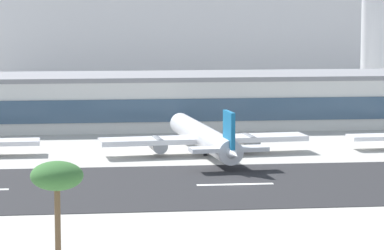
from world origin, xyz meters
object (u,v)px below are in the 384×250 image
palm_tree_1 (57,179)px  control_tower (373,20)px  distant_hotel_block (175,38)px  terminal_building (168,100)px  airliner_blue_tail_gate_1 (205,138)px

palm_tree_1 → control_tower: bearing=64.2°
control_tower → distant_hotel_block: 78.36m
terminal_building → distant_hotel_block: size_ratio=1.64×
distant_hotel_block → palm_tree_1: (-35.58, -236.35, -4.91)m
terminal_building → control_tower: 79.15m
distant_hotel_block → palm_tree_1: size_ratio=10.05×
distant_hotel_block → airliner_blue_tail_gate_1: 151.80m
distant_hotel_block → airliner_blue_tail_gate_1: distant_hotel_block is taller
airliner_blue_tail_gate_1 → distant_hotel_block: bearing=-9.2°
control_tower → palm_tree_1: control_tower is taller
terminal_building → airliner_blue_tail_gate_1: terminal_building is taller
terminal_building → palm_tree_1: bearing=-100.1°
terminal_building → airliner_blue_tail_gate_1: (2.58, -44.11, -2.78)m
terminal_building → distant_hotel_block: distant_hotel_block is taller
control_tower → distant_hotel_block: (-49.28, 60.51, -7.18)m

